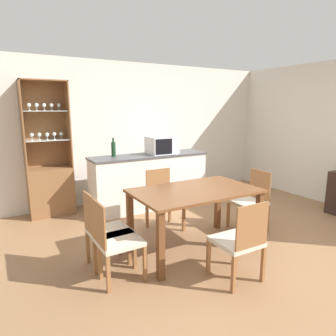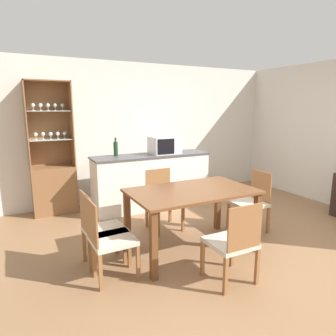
% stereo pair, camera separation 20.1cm
% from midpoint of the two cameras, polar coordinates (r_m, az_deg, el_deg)
% --- Properties ---
extents(ground_plane, '(18.00, 18.00, 0.00)m').
position_cam_midpoint_polar(ground_plane, '(4.09, 12.41, -13.98)').
color(ground_plane, '#936B47').
extents(wall_back, '(6.80, 0.06, 2.55)m').
position_cam_midpoint_polar(wall_back, '(5.92, -4.48, 6.93)').
color(wall_back, silver).
rests_on(wall_back, ground_plane).
extents(kitchen_counter, '(2.06, 0.56, 0.94)m').
position_cam_midpoint_polar(kitchen_counter, '(5.27, -4.63, -2.49)').
color(kitchen_counter, white).
rests_on(kitchen_counter, ground_plane).
extents(display_cabinet, '(0.69, 0.39, 2.15)m').
position_cam_midpoint_polar(display_cabinet, '(5.27, -22.57, -1.87)').
color(display_cabinet, brown).
rests_on(display_cabinet, ground_plane).
extents(dining_table, '(1.49, 0.90, 0.77)m').
position_cam_midpoint_polar(dining_table, '(3.64, 3.56, -5.88)').
color(dining_table, brown).
rests_on(dining_table, ground_plane).
extents(dining_chair_head_near, '(0.43, 0.43, 0.85)m').
position_cam_midpoint_polar(dining_chair_head_near, '(3.14, 11.62, -13.47)').
color(dining_chair_head_near, beige).
rests_on(dining_chair_head_near, ground_plane).
extents(dining_chair_side_left_far, '(0.45, 0.45, 0.85)m').
position_cam_midpoint_polar(dining_chair_side_left_far, '(3.41, -13.44, -11.53)').
color(dining_chair_side_left_far, beige).
rests_on(dining_chair_side_left_far, ground_plane).
extents(dining_chair_head_far, '(0.43, 0.43, 0.85)m').
position_cam_midpoint_polar(dining_chair_head_far, '(4.35, -2.21, -6.10)').
color(dining_chair_head_far, beige).
rests_on(dining_chair_head_far, ground_plane).
extents(dining_chair_side_left_near, '(0.44, 0.44, 0.85)m').
position_cam_midpoint_polar(dining_chair_side_left_near, '(3.17, -12.00, -13.27)').
color(dining_chair_side_left_near, beige).
rests_on(dining_chair_side_left_near, ground_plane).
extents(dining_chair_side_right_far, '(0.45, 0.45, 0.85)m').
position_cam_midpoint_polar(dining_chair_side_right_far, '(4.46, 14.26, -6.02)').
color(dining_chair_side_right_far, beige).
rests_on(dining_chair_side_right_far, ground_plane).
extents(microwave, '(0.49, 0.40, 0.30)m').
position_cam_midpoint_polar(microwave, '(5.27, -2.26, 4.38)').
color(microwave, silver).
rests_on(microwave, kitchen_counter).
extents(wine_bottle, '(0.07, 0.07, 0.31)m').
position_cam_midpoint_polar(wine_bottle, '(5.06, -11.47, 3.60)').
color(wine_bottle, '#193D23').
rests_on(wine_bottle, kitchen_counter).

